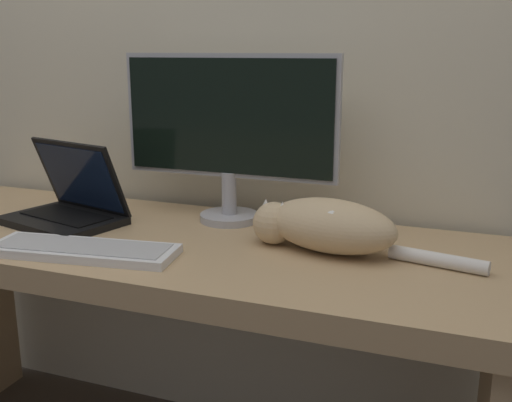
{
  "coord_description": "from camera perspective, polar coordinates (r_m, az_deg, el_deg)",
  "views": [
    {
      "loc": [
        0.72,
        -0.96,
        1.17
      ],
      "look_at": [
        0.26,
        0.27,
        0.84
      ],
      "focal_mm": 42.0,
      "sensor_mm": 36.0,
      "label": 1
    }
  ],
  "objects": [
    {
      "name": "desk",
      "position": [
        1.58,
        -8.49,
        -8.11
      ],
      "size": [
        1.67,
        0.61,
        0.71
      ],
      "color": "tan",
      "rests_on": "ground_plane"
    },
    {
      "name": "external_keyboard",
      "position": [
        1.43,
        -16.17,
        -4.49
      ],
      "size": [
        0.45,
        0.19,
        0.02
      ],
      "rotation": [
        0.0,
        0.0,
        0.14
      ],
      "color": "white",
      "rests_on": "desk"
    },
    {
      "name": "laptop",
      "position": [
        1.7,
        -17.45,
        -0.48
      ],
      "size": [
        0.35,
        0.29,
        0.22
      ],
      "rotation": [
        0.0,
        0.0,
        -0.26
      ],
      "color": "black",
      "rests_on": "desk"
    },
    {
      "name": "cat",
      "position": [
        1.4,
        6.7,
        -2.25
      ],
      "size": [
        0.54,
        0.22,
        0.12
      ],
      "rotation": [
        0.0,
        0.0,
        -0.2
      ],
      "color": "#D1B284",
      "rests_on": "desk"
    },
    {
      "name": "wall_back",
      "position": [
        1.79,
        -3.45,
        18.34
      ],
      "size": [
        6.4,
        0.06,
        2.6
      ],
      "color": "beige",
      "rests_on": "ground_plane"
    },
    {
      "name": "monitor",
      "position": [
        1.6,
        -2.62,
        7.02
      ],
      "size": [
        0.6,
        0.16,
        0.45
      ],
      "color": "#B2B2B7",
      "rests_on": "desk"
    }
  ]
}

